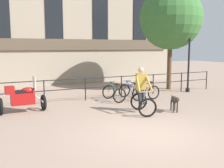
{
  "coord_description": "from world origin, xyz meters",
  "views": [
    {
      "loc": [
        -4.09,
        -6.0,
        2.45
      ],
      "look_at": [
        0.22,
        2.86,
        1.05
      ],
      "focal_mm": 42.0,
      "sensor_mm": 36.0,
      "label": 1
    }
  ],
  "objects_px": {
    "parked_bicycle_mid_left": "(131,92)",
    "parked_motorcycle": "(22,98)",
    "dog": "(175,100)",
    "cyclist_with_bike": "(142,92)",
    "parked_bicycle_mid_right": "(147,90)",
    "street_lamp": "(189,45)",
    "parked_bicycle_near_lamp": "(114,93)"
  },
  "relations": [
    {
      "from": "parked_motorcycle",
      "to": "dog",
      "type": "bearing_deg",
      "value": -116.81
    },
    {
      "from": "parked_motorcycle",
      "to": "street_lamp",
      "type": "distance_m",
      "value": 9.01
    },
    {
      "from": "parked_bicycle_mid_left",
      "to": "parked_motorcycle",
      "type": "bearing_deg",
      "value": -2.13
    },
    {
      "from": "parked_bicycle_near_lamp",
      "to": "parked_bicycle_mid_left",
      "type": "bearing_deg",
      "value": 177.81
    },
    {
      "from": "dog",
      "to": "parked_bicycle_mid_left",
      "type": "distance_m",
      "value": 2.87
    },
    {
      "from": "parked_bicycle_mid_right",
      "to": "parked_bicycle_mid_left",
      "type": "bearing_deg",
      "value": -2.18
    },
    {
      "from": "dog",
      "to": "parked_motorcycle",
      "type": "bearing_deg",
      "value": 177.47
    },
    {
      "from": "parked_bicycle_near_lamp",
      "to": "parked_bicycle_mid_right",
      "type": "relative_size",
      "value": 1.0
    },
    {
      "from": "cyclist_with_bike",
      "to": "parked_motorcycle",
      "type": "distance_m",
      "value": 4.49
    },
    {
      "from": "cyclist_with_bike",
      "to": "street_lamp",
      "type": "bearing_deg",
      "value": 46.19
    },
    {
      "from": "dog",
      "to": "street_lamp",
      "type": "distance_m",
      "value": 5.24
    },
    {
      "from": "street_lamp",
      "to": "cyclist_with_bike",
      "type": "bearing_deg",
      "value": -149.63
    },
    {
      "from": "cyclist_with_bike",
      "to": "parked_bicycle_near_lamp",
      "type": "bearing_deg",
      "value": 105.62
    },
    {
      "from": "dog",
      "to": "parked_motorcycle",
      "type": "xyz_separation_m",
      "value": [
        -5.2,
        2.42,
        0.12
      ]
    },
    {
      "from": "cyclist_with_bike",
      "to": "street_lamp",
      "type": "xyz_separation_m",
      "value": [
        4.72,
        2.77,
        1.77
      ]
    },
    {
      "from": "dog",
      "to": "cyclist_with_bike",
      "type": "bearing_deg",
      "value": -179.62
    },
    {
      "from": "cyclist_with_bike",
      "to": "dog",
      "type": "bearing_deg",
      "value": -6.19
    },
    {
      "from": "parked_bicycle_mid_left",
      "to": "street_lamp",
      "type": "height_order",
      "value": "street_lamp"
    },
    {
      "from": "cyclist_with_bike",
      "to": "dog",
      "type": "xyz_separation_m",
      "value": [
        1.17,
        -0.47,
        -0.32
      ]
    },
    {
      "from": "parked_motorcycle",
      "to": "street_lamp",
      "type": "height_order",
      "value": "street_lamp"
    },
    {
      "from": "parked_bicycle_mid_left",
      "to": "parked_bicycle_mid_right",
      "type": "height_order",
      "value": "same"
    },
    {
      "from": "cyclist_with_bike",
      "to": "parked_motorcycle",
      "type": "relative_size",
      "value": 1.01
    },
    {
      "from": "parked_bicycle_mid_right",
      "to": "street_lamp",
      "type": "xyz_separation_m",
      "value": [
        2.9,
        0.38,
        2.17
      ]
    },
    {
      "from": "parked_motorcycle",
      "to": "parked_bicycle_mid_right",
      "type": "relative_size",
      "value": 1.48
    },
    {
      "from": "parked_motorcycle",
      "to": "parked_bicycle_mid_left",
      "type": "height_order",
      "value": "parked_motorcycle"
    },
    {
      "from": "cyclist_with_bike",
      "to": "parked_bicycle_mid_left",
      "type": "xyz_separation_m",
      "value": [
        0.91,
        2.38,
        -0.41
      ]
    },
    {
      "from": "dog",
      "to": "parked_bicycle_mid_left",
      "type": "bearing_deg",
      "value": 117.46
    },
    {
      "from": "dog",
      "to": "parked_bicycle_mid_right",
      "type": "height_order",
      "value": "parked_bicycle_mid_right"
    },
    {
      "from": "parked_bicycle_near_lamp",
      "to": "street_lamp",
      "type": "height_order",
      "value": "street_lamp"
    },
    {
      "from": "cyclist_with_bike",
      "to": "parked_bicycle_mid_right",
      "type": "xyz_separation_m",
      "value": [
        1.82,
        2.38,
        -0.41
      ]
    },
    {
      "from": "dog",
      "to": "parked_bicycle_mid_left",
      "type": "xyz_separation_m",
      "value": [
        -0.25,
        2.86,
        -0.08
      ]
    },
    {
      "from": "dog",
      "to": "street_lamp",
      "type": "height_order",
      "value": "street_lamp"
    }
  ]
}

